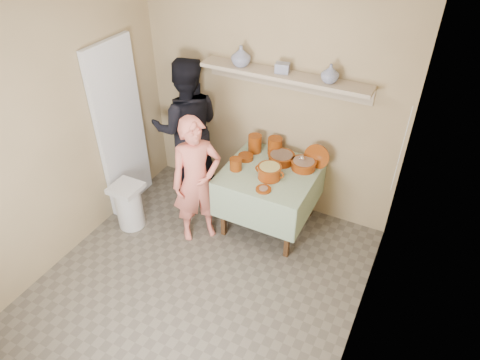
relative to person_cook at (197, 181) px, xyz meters
The scene contains 22 objects.
ground 1.14m from the person_cook, 64.49° to the right, with size 3.50×3.50×0.00m, color #61584C.
tile_panel 1.13m from the person_cook, behind, with size 0.06×0.70×2.00m, color silver.
plate_stack_a 0.84m from the person_cook, 68.08° to the left, with size 0.15×0.15×0.21m, color #6B2604.
plate_stack_b 0.99m from the person_cook, 57.46° to the left, with size 0.16×0.16×0.20m, color #6B2604.
bowl_stack 0.46m from the person_cook, 50.89° to the left, with size 0.13×0.13×0.13m, color #6B2604.
empty_bowl 0.65m from the person_cook, 63.49° to the left, with size 0.17×0.17×0.05m, color #6B2604.
propped_lid 1.31m from the person_cook, 37.67° to the left, with size 0.28×0.28×0.02m, color #6B2604.
vase_right 1.71m from the person_cook, 38.30° to the left, with size 0.17×0.17×0.18m, color navy.
vase_left 1.37m from the person_cook, 82.81° to the left, with size 0.20×0.20×0.21m, color navy.
ceramic_box 1.45m from the person_cook, 56.66° to the left, with size 0.14×0.10×0.10m, color navy.
person_cook is the anchor object (origin of this frame).
person_helper 0.92m from the person_cook, 128.07° to the left, with size 0.84×0.66×1.74m, color black.
room_shell 1.24m from the person_cook, 64.49° to the right, with size 3.04×3.54×2.62m.
serving_table 0.80m from the person_cook, 38.15° to the left, with size 0.97×0.97×0.76m.
cazuela_meat_a 0.97m from the person_cook, 46.56° to the left, with size 0.30×0.30×0.10m.
cazuela_meat_b 1.16m from the person_cook, 36.69° to the left, with size 0.28×0.28×0.10m.
ladle 1.15m from the person_cook, 37.81° to the left, with size 0.08×0.26×0.19m.
cazuela_rice 0.77m from the person_cook, 28.89° to the left, with size 0.33×0.25×0.14m.
front_plate 0.71m from the person_cook, 11.80° to the left, with size 0.16×0.16×0.03m.
wall_shelf 1.40m from the person_cook, 56.29° to the left, with size 1.80×0.25×0.21m.
trash_bin 0.94m from the person_cook, 163.66° to the right, with size 0.32×0.32×0.56m.
electrical_cord 2.04m from the person_cook, 20.55° to the left, with size 0.01×0.05×0.90m.
Camera 1 is at (1.65, -2.22, 3.39)m, focal length 32.00 mm.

